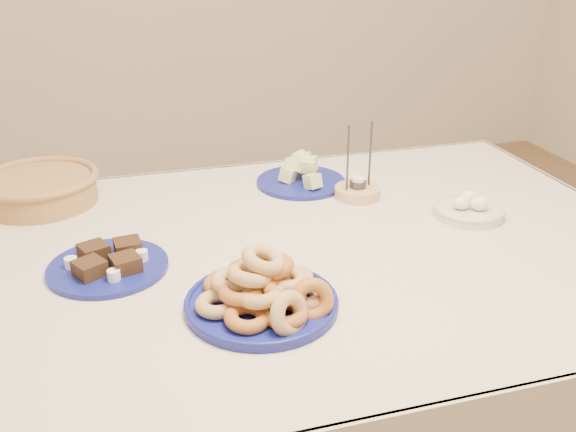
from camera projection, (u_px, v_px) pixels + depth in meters
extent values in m
cylinder|color=brown|center=(454.00, 272.00, 2.10)|extent=(0.06, 0.06, 0.72)
cube|color=beige|center=(282.00, 252.00, 1.42)|extent=(1.70, 1.10, 0.02)
cube|color=beige|center=(233.00, 209.00, 1.95)|extent=(1.70, 0.01, 0.28)
cylinder|color=navy|center=(262.00, 304.00, 1.19)|extent=(0.38, 0.38, 0.01)
torus|color=navy|center=(261.00, 301.00, 1.19)|extent=(0.38, 0.38, 0.01)
torus|color=#A87E46|center=(292.00, 277.00, 1.24)|extent=(0.08, 0.08, 0.03)
torus|color=brown|center=(256.00, 273.00, 1.26)|extent=(0.10, 0.10, 0.03)
torus|color=brown|center=(225.00, 284.00, 1.22)|extent=(0.12, 0.12, 0.04)
torus|color=#A87E46|center=(218.00, 304.00, 1.15)|extent=(0.11, 0.10, 0.03)
torus|color=brown|center=(247.00, 317.00, 1.12)|extent=(0.11, 0.11, 0.03)
torus|color=brown|center=(285.00, 313.00, 1.13)|extent=(0.10, 0.10, 0.03)
torus|color=#A87E46|center=(306.00, 296.00, 1.18)|extent=(0.09, 0.09, 0.03)
torus|color=#A87E46|center=(272.00, 270.00, 1.22)|extent=(0.10, 0.09, 0.05)
torus|color=brown|center=(249.00, 271.00, 1.21)|extent=(0.09, 0.09, 0.03)
torus|color=#A87E46|center=(233.00, 281.00, 1.18)|extent=(0.11, 0.11, 0.03)
torus|color=brown|center=(241.00, 292.00, 1.14)|extent=(0.12, 0.12, 0.03)
torus|color=#A87E46|center=(262.00, 297.00, 1.13)|extent=(0.10, 0.11, 0.05)
torus|color=brown|center=(284.00, 291.00, 1.15)|extent=(0.09, 0.09, 0.05)
torus|color=#A87E46|center=(286.00, 279.00, 1.19)|extent=(0.11, 0.11, 0.03)
torus|color=brown|center=(272.00, 267.00, 1.18)|extent=(0.12, 0.12, 0.04)
torus|color=#A87E46|center=(249.00, 276.00, 1.15)|extent=(0.12, 0.12, 0.05)
torus|color=#A87E46|center=(264.00, 259.00, 1.15)|extent=(0.12, 0.11, 0.05)
torus|color=#A87E46|center=(289.00, 314.00, 1.10)|extent=(0.10, 0.09, 0.09)
torus|color=brown|center=(312.00, 300.00, 1.14)|extent=(0.08, 0.06, 0.09)
cylinder|color=navy|center=(301.00, 182.00, 1.76)|extent=(0.29, 0.29, 0.01)
cube|color=#BED385|center=(313.00, 181.00, 1.69)|extent=(0.05, 0.05, 0.05)
cube|color=#BED385|center=(301.00, 164.00, 1.74)|extent=(0.05, 0.05, 0.05)
cube|color=#BED385|center=(298.00, 162.00, 1.75)|extent=(0.06, 0.05, 0.04)
cube|color=#BED385|center=(294.00, 164.00, 1.74)|extent=(0.05, 0.06, 0.05)
cube|color=#BED385|center=(301.00, 160.00, 1.76)|extent=(0.05, 0.06, 0.05)
cube|color=#BED385|center=(306.00, 166.00, 1.80)|extent=(0.05, 0.05, 0.05)
cube|color=#BED385|center=(310.00, 164.00, 1.74)|extent=(0.05, 0.05, 0.04)
cube|color=#BED385|center=(302.00, 164.00, 1.74)|extent=(0.06, 0.05, 0.05)
cube|color=#BED385|center=(288.00, 175.00, 1.74)|extent=(0.06, 0.05, 0.05)
cube|color=#BED385|center=(308.00, 165.00, 1.73)|extent=(0.05, 0.05, 0.05)
cube|color=#BED385|center=(304.00, 161.00, 1.76)|extent=(0.06, 0.05, 0.05)
cylinder|color=navy|center=(108.00, 267.00, 1.32)|extent=(0.28, 0.28, 0.01)
cube|color=black|center=(90.00, 268.00, 1.27)|extent=(0.07, 0.07, 0.03)
cube|color=black|center=(125.00, 263.00, 1.29)|extent=(0.07, 0.07, 0.03)
cube|color=black|center=(94.00, 252.00, 1.34)|extent=(0.07, 0.07, 0.03)
cube|color=black|center=(128.00, 247.00, 1.36)|extent=(0.06, 0.06, 0.03)
cylinder|color=white|center=(71.00, 263.00, 1.31)|extent=(0.03, 0.03, 0.02)
cylinder|color=white|center=(114.00, 275.00, 1.26)|extent=(0.03, 0.03, 0.02)
cylinder|color=white|center=(142.00, 255.00, 1.33)|extent=(0.03, 0.03, 0.02)
cylinder|color=brown|center=(40.00, 191.00, 1.63)|extent=(0.30, 0.30, 0.07)
torus|color=brown|center=(38.00, 178.00, 1.61)|extent=(0.32, 0.32, 0.02)
cylinder|color=tan|center=(357.00, 192.00, 1.67)|extent=(0.14, 0.14, 0.03)
cylinder|color=#39393E|center=(358.00, 184.00, 1.66)|extent=(0.05, 0.05, 0.02)
cylinder|color=white|center=(358.00, 179.00, 1.66)|extent=(0.04, 0.04, 0.01)
cylinder|color=#39393E|center=(348.00, 158.00, 1.61)|extent=(0.01, 0.01, 0.17)
cylinder|color=#39393E|center=(370.00, 154.00, 1.64)|extent=(0.01, 0.01, 0.17)
cylinder|color=beige|center=(468.00, 212.00, 1.56)|extent=(0.20, 0.20, 0.02)
torus|color=beige|center=(469.00, 208.00, 1.56)|extent=(0.20, 0.20, 0.01)
ellipsoid|color=white|center=(462.00, 203.00, 1.54)|extent=(0.05, 0.04, 0.03)
ellipsoid|color=white|center=(479.00, 204.00, 1.54)|extent=(0.05, 0.04, 0.03)
ellipsoid|color=white|center=(468.00, 197.00, 1.57)|extent=(0.05, 0.04, 0.03)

